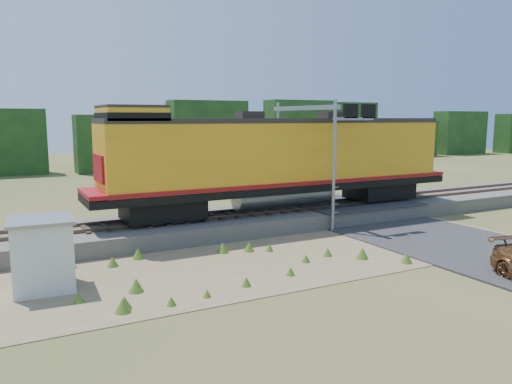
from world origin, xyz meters
TOP-DOWN VIEW (x-y plane):
  - ground at (0.00, 0.00)m, footprint 140.00×140.00m
  - ballast at (0.00, 6.00)m, footprint 70.00×5.00m
  - rails at (0.00, 6.00)m, footprint 70.00×1.54m
  - dirt_shoulder at (-2.00, 0.50)m, footprint 26.00×8.00m
  - road at (7.00, 0.74)m, footprint 7.00×66.00m
  - tree_line_north at (0.00, 38.00)m, footprint 130.00×3.00m
  - weed_clumps at (-3.50, 0.10)m, footprint 15.00×6.20m
  - locomotive at (2.00, 6.00)m, footprint 20.84×3.18m
  - shed at (-10.29, 0.70)m, footprint 2.19×2.19m
  - signal_gantry at (3.91, 5.35)m, footprint 2.65×6.20m

SIDE VIEW (x-z plane):
  - ground at x=0.00m, z-range 0.00..0.00m
  - weed_clumps at x=-3.50m, z-range -0.28..0.28m
  - dirt_shoulder at x=-2.00m, z-range 0.00..0.03m
  - road at x=7.00m, z-range -0.34..0.52m
  - ballast at x=0.00m, z-range 0.00..0.80m
  - rails at x=0.00m, z-range 0.80..0.96m
  - shed at x=-10.29m, z-range 0.02..2.48m
  - tree_line_north at x=0.00m, z-range -0.18..6.32m
  - locomotive at x=2.00m, z-range 0.92..6.30m
  - signal_gantry at x=3.91m, z-range 1.70..8.38m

